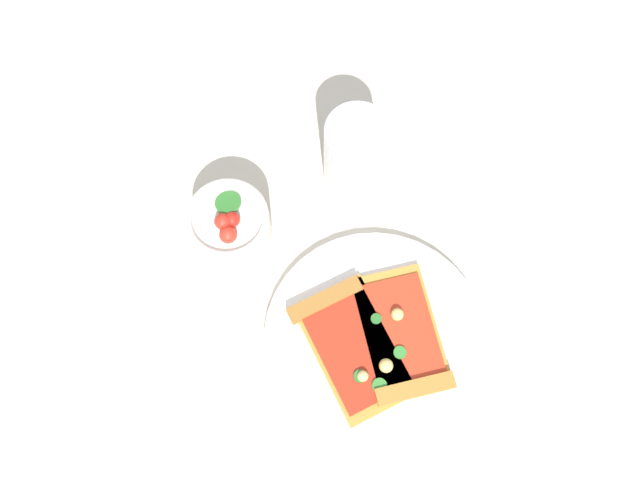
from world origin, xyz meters
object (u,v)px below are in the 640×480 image
Objects in this scene: pizza_slice_near at (402,342)px; pizza_slice_far at (349,344)px; soda_glass at (355,154)px; plate at (376,340)px; salad_bowl at (230,225)px.

pizza_slice_far is (0.03, 0.05, -0.00)m from pizza_slice_near.
pizza_slice_near is at bearing -119.98° from pizza_slice_far.
soda_glass is (0.22, -0.07, 0.04)m from pizza_slice_near.
soda_glass is (0.20, -0.10, 0.05)m from plate.
pizza_slice_far is at bearing 146.15° from soda_glass.
salad_bowl is (0.23, 0.10, 0.02)m from pizza_slice_near.
pizza_slice_far reaches higher than pizza_slice_near.
pizza_slice_near is at bearing -155.87° from salad_bowl.
pizza_slice_near is 0.06m from pizza_slice_far.
plate is 2.24× the size of soda_glass.
pizza_slice_far is 1.37× the size of soda_glass.
soda_glass is at bearing -18.44° from pizza_slice_near.
salad_bowl is at bearing 20.82° from plate.
plate is at bearing -110.61° from pizza_slice_far.
plate is at bearing 154.40° from soda_glass.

